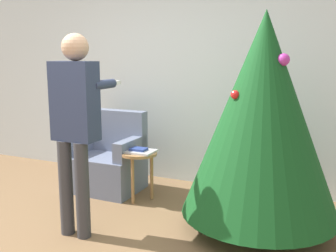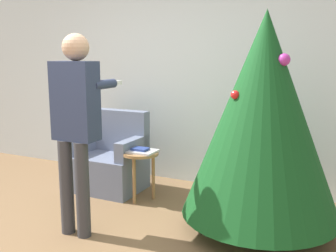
% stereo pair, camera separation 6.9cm
% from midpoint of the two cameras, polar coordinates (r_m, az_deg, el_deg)
% --- Properties ---
extents(wall_back, '(8.00, 0.06, 2.70)m').
position_cam_midpoint_polar(wall_back, '(4.81, 0.82, 7.83)').
color(wall_back, silver).
rests_on(wall_back, ground_plane).
extents(christmas_tree, '(1.37, 1.37, 1.94)m').
position_cam_midpoint_polar(christmas_tree, '(3.46, 12.95, 1.51)').
color(christmas_tree, brown).
rests_on(christmas_tree, ground_plane).
extents(armchair, '(0.79, 0.62, 0.91)m').
position_cam_midpoint_polar(armchair, '(4.67, -9.21, -5.12)').
color(armchair, slate).
rests_on(armchair, ground_plane).
extents(person_standing, '(0.41, 0.57, 1.74)m').
position_cam_midpoint_polar(person_standing, '(3.42, -13.87, 1.23)').
color(person_standing, '#38383D').
rests_on(person_standing, ground_plane).
extents(side_stool, '(0.40, 0.40, 0.53)m').
position_cam_midpoint_polar(side_stool, '(4.25, -4.73, -5.01)').
color(side_stool, '#A37547').
rests_on(side_stool, ground_plane).
extents(laptop, '(0.35, 0.25, 0.02)m').
position_cam_midpoint_polar(laptop, '(4.22, -4.75, -3.66)').
color(laptop, silver).
rests_on(laptop, side_stool).
extents(book, '(0.17, 0.13, 0.02)m').
position_cam_midpoint_polar(book, '(4.22, -4.76, -3.37)').
color(book, navy).
rests_on(book, laptop).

